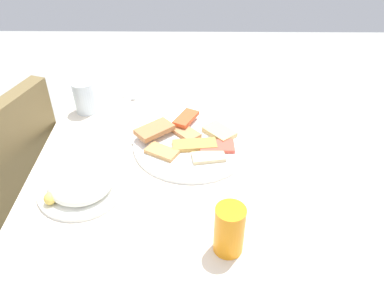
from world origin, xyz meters
The scene contains 9 objects.
dining_table centered at (0.00, 0.00, 0.68)m, with size 1.05×0.89×0.77m.
dining_chair centered at (0.03, 0.64, 0.53)m, with size 0.53×0.53×0.93m.
pide_platter centered at (0.06, 0.00, 0.78)m, with size 0.35×0.35×0.05m.
salad_plate_greens centered at (-0.14, 0.28, 0.79)m, with size 0.23×0.23×0.07m.
soda_can centered at (-0.32, -0.08, 0.83)m, with size 0.07×0.07×0.12m, color orange.
drinking_glass centered at (0.25, 0.36, 0.82)m, with size 0.07×0.07×0.11m, color silver.
paper_napkin centered at (0.42, 0.23, 0.77)m, with size 0.15×0.15×0.00m, color white.
fork centered at (0.42, 0.21, 0.77)m, with size 0.20×0.02×0.01m, color silver.
spoon centered at (0.42, 0.25, 0.77)m, with size 0.16×0.02×0.01m, color silver.
Camera 1 is at (-0.88, -0.01, 1.48)m, focal length 36.74 mm.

